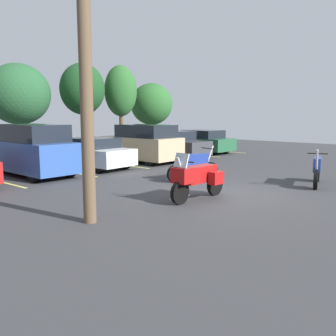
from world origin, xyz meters
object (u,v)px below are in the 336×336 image
(car_white, at_px, (90,153))
(utility_pole, at_px, (84,27))
(motorcycle_third, at_px, (317,169))
(car_blue, at_px, (32,150))
(motorcycle_second, at_px, (194,165))
(car_tan, at_px, (142,144))
(car_charcoal, at_px, (172,144))
(motorcycle_touring, at_px, (197,177))
(car_green, at_px, (200,141))

(car_white, bearing_deg, utility_pole, -127.86)
(motorcycle_third, relative_size, car_blue, 0.48)
(motorcycle_third, distance_m, utility_pole, 8.94)
(car_white, bearing_deg, motorcycle_second, -84.14)
(motorcycle_third, xyz_separation_m, car_tan, (0.63, 8.99, 0.38))
(motorcycle_second, bearing_deg, car_white, 95.86)
(motorcycle_second, relative_size, car_charcoal, 0.48)
(car_blue, bearing_deg, car_tan, -3.48)
(car_blue, height_order, car_charcoal, car_blue)
(motorcycle_touring, distance_m, motorcycle_third, 4.83)
(motorcycle_second, height_order, car_green, car_green)
(car_blue, relative_size, utility_pole, 0.55)
(car_green, bearing_deg, car_charcoal, -175.20)
(motorcycle_second, bearing_deg, car_tan, 63.87)
(motorcycle_second, bearing_deg, utility_pole, -165.88)
(motorcycle_touring, bearing_deg, car_charcoal, 43.62)
(motorcycle_third, xyz_separation_m, utility_pole, (-7.80, 2.35, 3.67))
(motorcycle_second, relative_size, motorcycle_third, 1.03)
(car_blue, xyz_separation_m, car_tan, (5.86, -0.36, -0.06))
(motorcycle_third, relative_size, car_tan, 0.50)
(car_tan, height_order, utility_pole, utility_pole)
(motorcycle_second, height_order, motorcycle_third, motorcycle_third)
(car_blue, distance_m, car_green, 11.64)
(car_tan, bearing_deg, utility_pole, -141.76)
(car_white, height_order, car_green, car_green)
(utility_pole, bearing_deg, car_blue, 69.81)
(car_white, height_order, car_tan, car_tan)
(motorcycle_third, bearing_deg, motorcycle_touring, 157.78)
(motorcycle_third, distance_m, car_green, 11.50)
(car_white, bearing_deg, car_green, 2.11)
(car_blue, height_order, utility_pole, utility_pole)
(motorcycle_second, distance_m, motorcycle_third, 4.28)
(motorcycle_third, distance_m, car_white, 9.55)
(motorcycle_touring, relative_size, utility_pole, 0.27)
(car_green, distance_m, utility_pole, 16.32)
(motorcycle_third, bearing_deg, car_charcoal, 70.07)
(motorcycle_second, distance_m, car_charcoal, 7.60)
(car_tan, bearing_deg, motorcycle_touring, -125.42)
(car_tan, distance_m, utility_pole, 11.23)
(car_white, bearing_deg, motorcycle_third, -75.07)
(car_charcoal, bearing_deg, motorcycle_third, -109.93)
(car_white, relative_size, car_tan, 1.00)
(car_white, relative_size, utility_pole, 0.53)
(car_green, relative_size, utility_pole, 0.56)
(motorcycle_third, relative_size, car_green, 0.47)
(car_blue, bearing_deg, motorcycle_touring, -84.22)
(car_tan, bearing_deg, car_charcoal, 6.35)
(car_blue, bearing_deg, motorcycle_third, -60.77)
(motorcycle_second, xyz_separation_m, utility_pole, (-5.90, -1.48, 3.66))
(car_blue, bearing_deg, car_green, 1.00)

